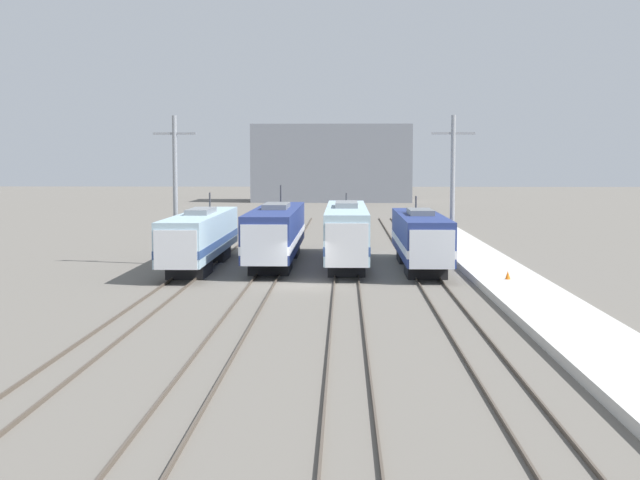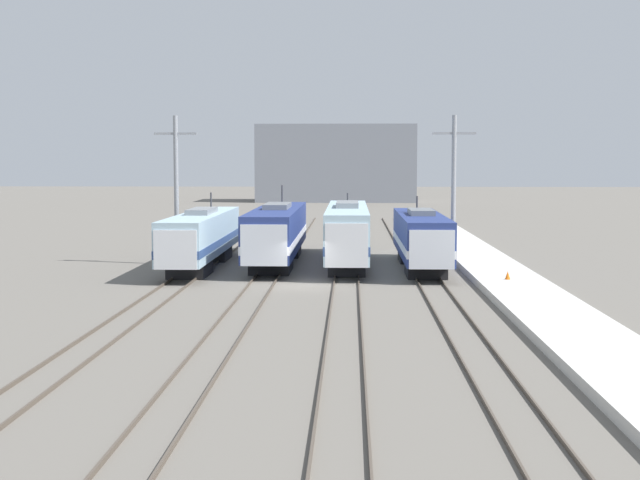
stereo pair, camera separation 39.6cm
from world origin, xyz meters
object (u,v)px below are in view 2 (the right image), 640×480
object	(u,v)px
locomotive_far_left	(201,237)
locomotive_center_right	(347,233)
locomotive_far_right	(421,239)
locomotive_center_left	(277,233)
catenary_tower_left	(176,187)
traffic_cone	(508,275)
catenary_tower_right	(454,187)

from	to	relation	value
locomotive_far_left	locomotive_center_right	world-z (taller)	locomotive_far_left
locomotive_far_left	locomotive_far_right	xyz separation A→B (m)	(14.73, -0.38, -0.00)
locomotive_center_left	catenary_tower_left	world-z (taller)	catenary_tower_left
locomotive_center_left	traffic_cone	distance (m)	17.90
catenary_tower_right	catenary_tower_left	bearing A→B (deg)	180.00
locomotive_far_left	catenary_tower_right	bearing A→B (deg)	6.44
locomotive_far_left	locomotive_center_right	size ratio (longest dim) A/B	0.93
locomotive_center_left	catenary_tower_right	distance (m)	12.60
catenary_tower_left	catenary_tower_right	xyz separation A→B (m)	(19.06, 0.00, 0.00)
locomotive_center_left	traffic_cone	size ratio (longest dim) A/B	41.62
locomotive_center_left	locomotive_far_right	bearing A→B (deg)	-16.19
locomotive_far_left	traffic_cone	bearing A→B (deg)	-23.92
traffic_cone	catenary_tower_left	bearing A→B (deg)	153.74
locomotive_center_right	catenary_tower_left	size ratio (longest dim) A/B	1.93
locomotive_center_left	catenary_tower_left	size ratio (longest dim) A/B	1.93
locomotive_far_left	catenary_tower_right	distance (m)	17.50
locomotive_center_right	catenary_tower_left	bearing A→B (deg)	179.68
catenary_tower_left	locomotive_center_left	bearing A→B (deg)	4.50
locomotive_center_right	traffic_cone	bearing A→B (deg)	-48.22
locomotive_center_right	catenary_tower_right	world-z (taller)	catenary_tower_right
locomotive_far_left	catenary_tower_left	world-z (taller)	catenary_tower_left
locomotive_center_right	catenary_tower_left	world-z (taller)	catenary_tower_left
locomotive_far_left	catenary_tower_left	bearing A→B (deg)	135.86
catenary_tower_left	locomotive_far_right	bearing A→B (deg)	-7.86
locomotive_far_right	traffic_cone	xyz separation A→B (m)	(4.29, -8.06, -1.38)
locomotive_far_right	traffic_cone	size ratio (longest dim) A/B	34.63
locomotive_center_right	locomotive_far_right	size ratio (longest dim) A/B	1.20
locomotive_far_left	locomotive_center_left	size ratio (longest dim) A/B	0.93
locomotive_far_left	locomotive_center_left	distance (m)	5.50
catenary_tower_right	locomotive_far_left	bearing A→B (deg)	-173.56
locomotive_center_right	locomotive_center_left	bearing A→B (deg)	172.93
locomotive_far_left	catenary_tower_left	distance (m)	4.34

